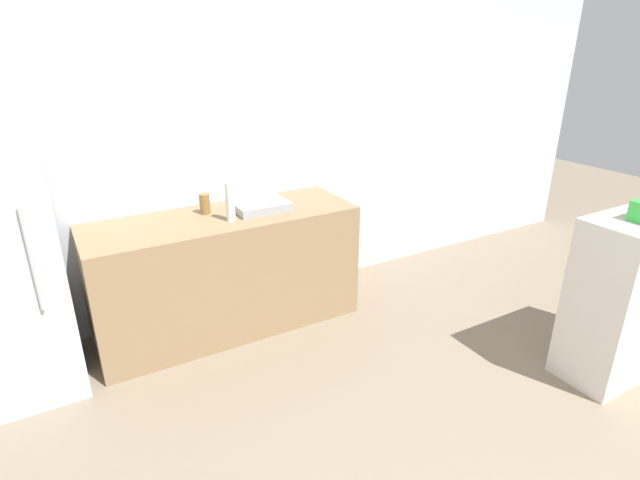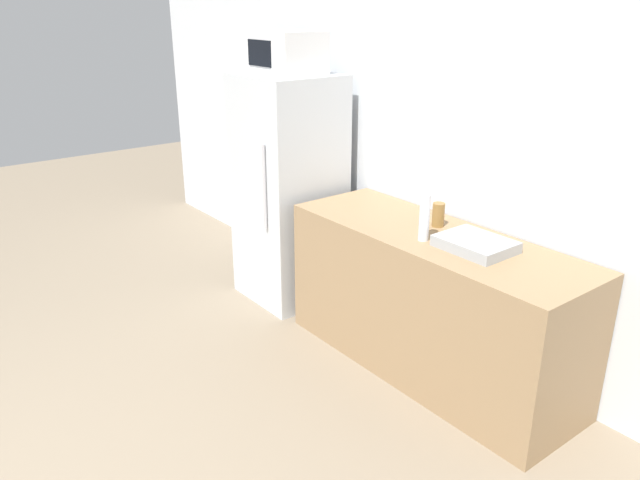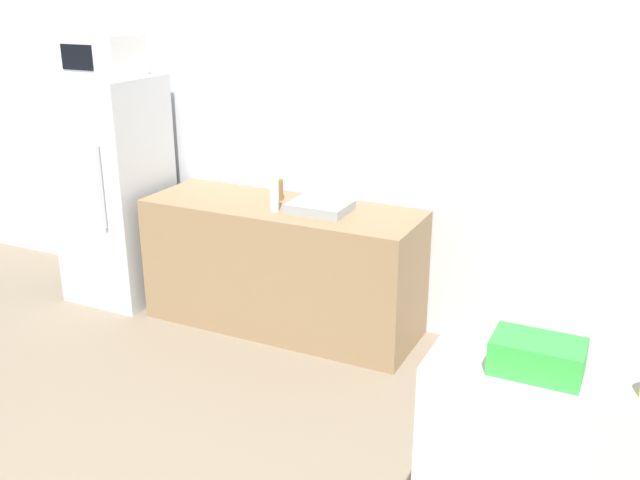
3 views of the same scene
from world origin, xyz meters
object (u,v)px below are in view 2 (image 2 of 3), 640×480
at_px(refrigerator, 289,190).
at_px(bottle_short, 438,215).
at_px(bottle_tall, 424,218).
at_px(microwave, 286,52).

bearing_deg(refrigerator, bottle_short, 8.07).
distance_m(refrigerator, bottle_short, 1.29).
bearing_deg(bottle_tall, microwave, 177.77).
bearing_deg(refrigerator, microwave, -108.82).
relative_size(refrigerator, bottle_short, 11.56).
xyz_separation_m(bottle_tall, bottle_short, (-0.11, 0.23, -0.06)).
bearing_deg(bottle_short, bottle_tall, -65.85).
distance_m(refrigerator, bottle_tall, 1.39).
height_order(refrigerator, bottle_short, refrigerator).
bearing_deg(microwave, bottle_tall, -2.23).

